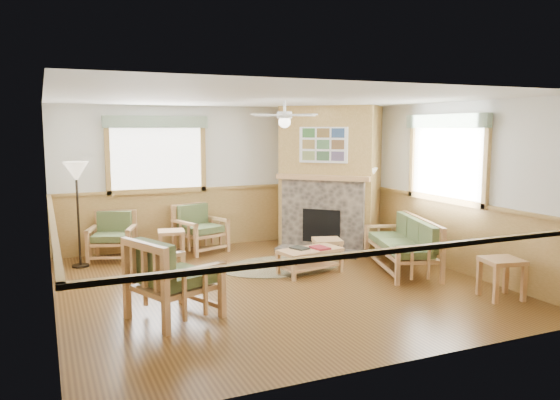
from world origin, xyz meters
name	(u,v)px	position (x,y,z in m)	size (l,w,h in m)	color
floor	(274,285)	(0.00, 0.00, -0.01)	(6.00, 6.00, 0.01)	brown
ceiling	(274,99)	(0.00, 0.00, 2.70)	(6.00, 6.00, 0.01)	white
wall_back	(214,177)	(0.00, 3.00, 1.35)	(6.00, 0.02, 2.70)	white
wall_front	(398,228)	(0.00, -3.00, 1.35)	(6.00, 0.02, 2.70)	white
wall_left	(49,205)	(-3.00, 0.00, 1.35)	(0.02, 6.00, 2.70)	white
wall_right	(440,185)	(3.00, 0.00, 1.35)	(0.02, 6.00, 2.70)	white
wainscot	(274,248)	(0.00, 0.00, 0.55)	(6.00, 6.00, 1.10)	#A98345
fireplace	(330,177)	(2.05, 2.05, 1.35)	(2.20, 2.20, 2.70)	#A98345
window_back	(155,115)	(-1.10, 2.96, 2.53)	(1.90, 0.16, 1.50)	white
window_right	(449,113)	(2.96, -0.20, 2.53)	(0.16, 1.90, 1.50)	white
ceiling_fan	(285,103)	(0.30, 0.30, 2.66)	(1.24, 1.24, 0.36)	white
sofa	(401,244)	(2.22, -0.04, 0.42)	(0.75, 1.82, 0.84)	tan
armchair_back_left	(112,236)	(-2.00, 2.55, 0.41)	(0.74, 0.74, 0.83)	tan
armchair_back_right	(201,228)	(-0.40, 2.55, 0.44)	(0.78, 0.78, 0.87)	tan
armchair_left	(174,278)	(-1.66, -0.83, 0.50)	(0.89, 0.89, 0.99)	tan
coffee_table	(310,261)	(0.75, 0.33, 0.20)	(1.00, 0.50, 0.40)	tan
end_table_chairs	(172,244)	(-1.03, 2.20, 0.25)	(0.45, 0.43, 0.51)	tan
end_table_sofa	(501,278)	(2.55, -1.84, 0.27)	(0.49, 0.47, 0.55)	tan
footstool	(327,250)	(1.37, 0.88, 0.20)	(0.46, 0.46, 0.40)	tan
braided_rug	(281,266)	(0.51, 0.91, 0.01)	(2.05, 2.05, 0.01)	brown
floor_lamp_left	(78,215)	(-2.55, 2.24, 0.88)	(0.40, 0.40, 1.76)	black
floor_lamp_right	(367,210)	(2.43, 1.31, 0.79)	(0.36, 0.36, 1.58)	black
book_red	(320,247)	(0.90, 0.28, 0.43)	(0.22, 0.30, 0.03)	maroon
book_dark	(300,247)	(0.60, 0.40, 0.42)	(0.20, 0.27, 0.03)	black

